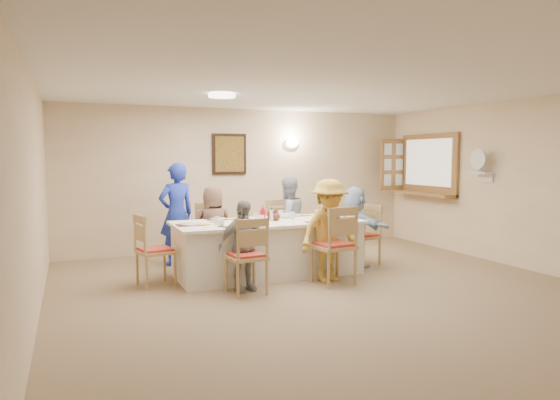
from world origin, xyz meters
name	(u,v)px	position (x,y,z in m)	size (l,w,h in m)	color
ground	(342,298)	(0.00, 0.00, 0.00)	(7.00, 7.00, 0.00)	#9C8266
room_walls	(343,169)	(0.00, 0.00, 1.51)	(7.00, 7.00, 7.00)	#D3B790
wall_picture	(229,154)	(-0.30, 3.46, 1.70)	(0.62, 0.05, 0.72)	black
wall_sconce	(292,143)	(0.90, 3.44, 1.90)	(0.26, 0.09, 0.18)	white
ceiling_light	(222,96)	(-1.00, 1.50, 2.47)	(0.36, 0.36, 0.05)	white
serving_hatch	(429,165)	(3.21, 2.40, 1.50)	(0.06, 1.50, 1.15)	olive
hatch_sill	(423,194)	(3.09, 2.40, 0.97)	(0.30, 1.50, 0.05)	olive
shutter_door	(393,165)	(2.95, 3.16, 1.50)	(0.55, 0.04, 1.00)	olive
fan_shelf	(481,173)	(3.13, 1.05, 1.40)	(0.22, 0.36, 0.03)	white
desk_fan	(480,163)	(3.10, 1.05, 1.55)	(0.30, 0.30, 0.28)	#A5A5A8
dining_table	(268,248)	(-0.37, 1.42, 0.38)	(2.62, 1.11, 0.76)	white
chair_back_left	(211,235)	(-0.97, 2.22, 0.48)	(0.46, 0.46, 0.96)	tan
chair_back_right	(285,230)	(0.23, 2.22, 0.49)	(0.47, 0.47, 0.97)	tan
chair_front_left	(246,255)	(-0.97, 0.62, 0.47)	(0.45, 0.45, 0.94)	tan
chair_front_right	(333,244)	(0.23, 0.62, 0.52)	(0.50, 0.50, 1.03)	tan
chair_left_end	(156,250)	(-1.92, 1.42, 0.47)	(0.45, 0.45, 0.94)	tan
chair_right_end	(362,235)	(1.18, 1.42, 0.47)	(0.45, 0.45, 0.93)	tan
diner_back_left	(213,227)	(-0.97, 2.10, 0.62)	(0.63, 0.44, 1.24)	brown
diner_back_right	(288,219)	(0.23, 2.10, 0.67)	(0.74, 0.63, 1.35)	#9699AD
diner_front_left	(243,245)	(-0.97, 0.74, 0.57)	(0.71, 0.40, 1.14)	#959595
diner_front_right	(329,231)	(0.23, 0.74, 0.68)	(0.95, 0.64, 1.36)	gold
diner_right_end	(355,226)	(1.05, 1.42, 0.61)	(0.56, 1.17, 1.21)	#A1C1D9
caregiver	(176,214)	(-1.42, 2.57, 0.78)	(0.65, 0.51, 1.57)	#2137BA
placemat_fl	(236,227)	(-0.97, 1.00, 0.76)	(0.33, 0.25, 0.01)	#472B19
plate_fl	(236,226)	(-0.97, 1.00, 0.77)	(0.23, 0.23, 0.01)	white
napkin_fl	(251,226)	(-0.79, 0.95, 0.77)	(0.14, 0.14, 0.01)	yellow
placemat_fr	(320,222)	(0.23, 1.00, 0.76)	(0.37, 0.27, 0.01)	#472B19
plate_fr	(320,221)	(0.23, 1.00, 0.77)	(0.24, 0.24, 0.01)	white
napkin_fr	(333,221)	(0.41, 0.95, 0.77)	(0.15, 0.15, 0.01)	yellow
placemat_bl	(218,219)	(-0.97, 1.84, 0.76)	(0.33, 0.25, 0.01)	#472B19
plate_bl	(218,219)	(-0.97, 1.84, 0.77)	(0.23, 0.23, 0.01)	white
napkin_bl	(231,219)	(-0.79, 1.79, 0.77)	(0.15, 0.15, 0.01)	yellow
placemat_br	(294,215)	(0.23, 1.84, 0.76)	(0.37, 0.27, 0.01)	#472B19
plate_br	(294,215)	(0.23, 1.84, 0.77)	(0.25, 0.25, 0.02)	white
napkin_br	(307,215)	(0.41, 1.79, 0.77)	(0.15, 0.15, 0.01)	yellow
placemat_le	(190,225)	(-1.47, 1.42, 0.76)	(0.35, 0.26, 0.01)	#472B19
plate_le	(190,224)	(-1.47, 1.42, 0.77)	(0.26, 0.26, 0.02)	white
napkin_le	(204,224)	(-1.29, 1.37, 0.77)	(0.13, 0.13, 0.01)	yellow
placemat_re	(338,217)	(0.75, 1.42, 0.76)	(0.34, 0.25, 0.01)	#472B19
plate_re	(338,216)	(0.75, 1.42, 0.77)	(0.23, 0.23, 0.01)	white
napkin_re	(350,216)	(0.93, 1.37, 0.77)	(0.14, 0.14, 0.01)	yellow
teacup_a	(220,223)	(-1.14, 1.14, 0.80)	(0.14, 0.14, 0.08)	white
teacup_b	(281,213)	(0.04, 1.93, 0.80)	(0.10, 0.10, 0.08)	white
bowl_a	(260,222)	(-0.59, 1.15, 0.79)	(0.23, 0.23, 0.05)	white
bowl_b	(285,216)	(-0.01, 1.66, 0.79)	(0.21, 0.21, 0.06)	white
condiment_ketchup	(263,213)	(-0.43, 1.47, 0.87)	(0.10, 0.10, 0.22)	#B70F1B
condiment_brown	(271,214)	(-0.30, 1.47, 0.85)	(0.11, 0.11, 0.18)	#572617
condiment_malt	(276,215)	(-0.25, 1.42, 0.84)	(0.14, 0.14, 0.15)	#572617
drinking_glass	(257,217)	(-0.52, 1.47, 0.82)	(0.07, 0.07, 0.11)	silver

